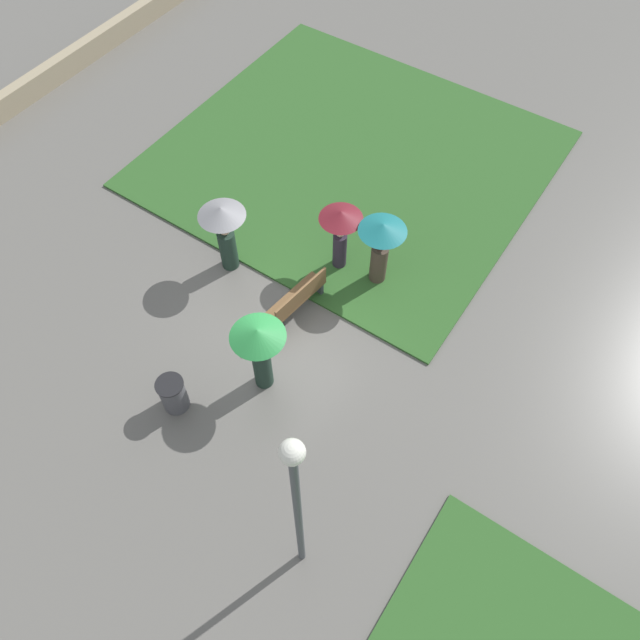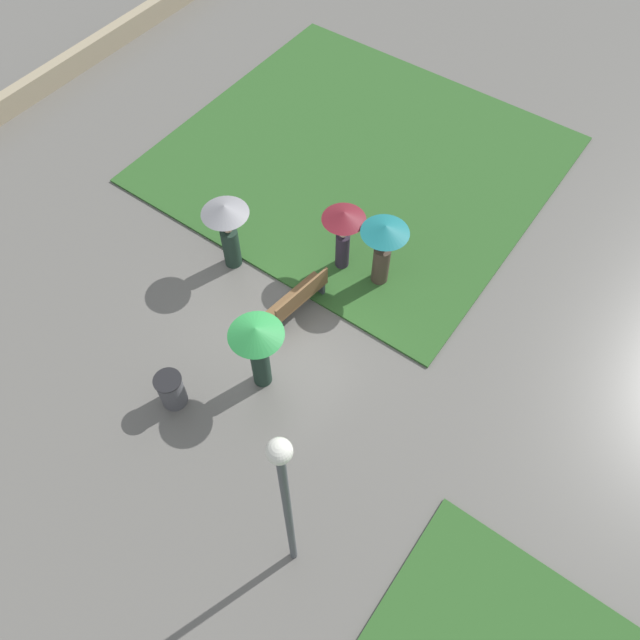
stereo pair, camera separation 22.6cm
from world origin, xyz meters
name	(u,v)px [view 2 (the right image)]	position (x,y,z in m)	size (l,w,h in m)	color
ground_plane	(286,330)	(0.00, 0.00, 0.00)	(90.00, 90.00, 0.00)	#66635E
lawn_patch_near	(358,159)	(-5.34, -1.72, 0.03)	(8.77, 9.38, 0.06)	#2D5B26
park_bench	(299,298)	(-0.57, -0.07, 0.46)	(1.59, 0.61, 0.90)	brown
lamp_post	(286,498)	(3.63, 2.97, 3.09)	(0.32, 0.32, 4.88)	#474C51
trash_bin	(171,390)	(2.64, -0.77, 0.42)	(0.55, 0.55, 0.84)	#4C4C51
crowd_person_maroon	(343,229)	(-2.17, -0.03, 1.25)	(0.96, 0.96, 1.76)	#2D2333
crowd_person_grey	(227,226)	(-0.77, -2.12, 1.25)	(1.03, 1.03, 1.86)	#1E3328
crowd_person_teal	(383,245)	(-2.31, 0.90, 1.22)	(1.03, 1.03, 1.81)	#47382D
crowd_person_green	(258,346)	(1.24, 0.36, 1.31)	(1.06, 1.06, 1.91)	#1E3328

